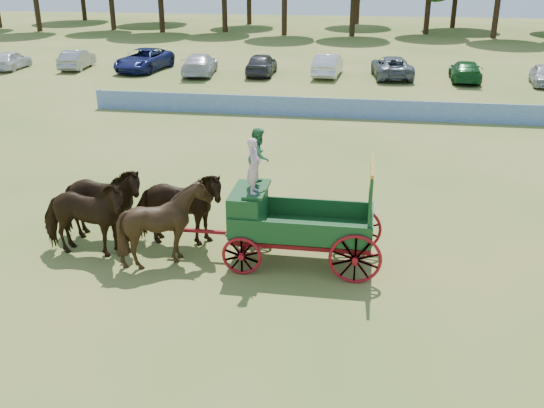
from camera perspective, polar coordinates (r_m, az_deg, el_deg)
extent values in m
plane|color=#9B8146|center=(15.99, 3.90, -7.62)|extent=(160.00, 160.00, 0.00)
imported|color=#301D0D|center=(17.77, -17.32, -1.28)|extent=(2.77, 1.28, 2.33)
imported|color=#301D0D|center=(18.68, -15.89, 0.04)|extent=(2.86, 1.51, 2.33)
imported|color=#301D0D|center=(16.87, -9.97, -1.83)|extent=(2.42, 2.23, 2.33)
imported|color=#301D0D|center=(17.83, -8.86, -0.42)|extent=(2.85, 1.47, 2.33)
cube|color=#9E100F|center=(17.04, -2.22, -3.33)|extent=(0.12, 2.00, 0.12)
cube|color=#9E100F|center=(16.76, 7.92, -4.00)|extent=(0.12, 2.00, 0.12)
cube|color=#9E100F|center=(16.29, 2.59, -4.13)|extent=(3.80, 0.10, 0.12)
cube|color=#9E100F|center=(17.28, 3.02, -2.54)|extent=(3.80, 0.10, 0.12)
cube|color=#9E100F|center=(17.16, -5.18, -2.66)|extent=(2.80, 0.09, 0.09)
cube|color=#174619|center=(16.66, 2.83, -2.44)|extent=(3.80, 1.80, 0.10)
cube|color=#174619|center=(15.74, 2.48, -2.77)|extent=(3.80, 0.06, 0.55)
cube|color=#174619|center=(17.35, 3.18, -0.34)|extent=(3.80, 0.06, 0.55)
cube|color=#174619|center=(16.47, 9.36, -1.90)|extent=(0.06, 1.80, 0.55)
cube|color=#174619|center=(16.65, -2.27, -0.38)|extent=(0.85, 1.70, 1.05)
cube|color=#174619|center=(16.40, -1.44, 1.41)|extent=(0.55, 1.50, 0.08)
cube|color=#174619|center=(16.81, -3.53, -0.93)|extent=(0.10, 1.60, 0.65)
cube|color=#174619|center=(16.89, -2.91, -1.91)|extent=(0.55, 1.60, 0.06)
cube|color=#174619|center=(15.47, 9.19, -0.87)|extent=(0.08, 0.08, 1.80)
cube|color=#174619|center=(16.96, 9.25, 1.22)|extent=(0.08, 0.08, 1.80)
cube|color=#174619|center=(16.00, 9.35, 2.21)|extent=(0.07, 1.75, 0.75)
cube|color=#C48B32|center=(15.87, 9.44, 3.57)|extent=(0.08, 1.80, 0.09)
cube|color=#C48B32|center=(16.00, 9.21, 2.22)|extent=(0.02, 1.30, 0.12)
torus|color=#9E100F|center=(16.23, -2.87, -4.91)|extent=(1.09, 0.09, 1.09)
torus|color=#9E100F|center=(17.91, -1.63, -2.19)|extent=(1.09, 0.09, 1.09)
torus|color=#9E100F|center=(15.86, 7.83, -5.18)|extent=(1.39, 0.09, 1.39)
torus|color=#9E100F|center=(17.58, 8.03, -2.36)|extent=(1.39, 0.09, 1.39)
imported|color=#E3ADC6|center=(15.81, -1.70, 3.62)|extent=(0.36, 0.54, 1.49)
imported|color=#2A703D|center=(16.45, -1.25, 4.52)|extent=(0.59, 0.76, 1.57)
cube|color=#1E46A3|center=(32.76, 5.23, 9.01)|extent=(26.00, 0.08, 1.05)
imported|color=silver|center=(51.44, -23.38, 12.34)|extent=(1.96, 4.31, 1.43)
imported|color=gray|center=(49.92, -17.88, 12.83)|extent=(1.99, 4.56, 1.46)
imported|color=navy|center=(47.81, -11.95, 13.14)|extent=(3.41, 6.13, 1.62)
imported|color=silver|center=(45.46, -6.82, 12.95)|extent=(2.79, 5.53, 1.54)
imported|color=#333338|center=(45.02, -1.00, 13.04)|extent=(1.97, 4.71, 1.59)
imported|color=silver|center=(44.77, 5.27, 12.90)|extent=(2.02, 4.95, 1.60)
imported|color=slate|center=(44.81, 11.21, 12.54)|extent=(3.11, 5.71, 1.52)
imported|color=#144C1E|center=(44.68, 17.73, 11.82)|extent=(2.13, 4.88, 1.40)
imported|color=#B2B2B7|center=(45.12, 24.25, 11.01)|extent=(2.04, 4.16, 1.36)
cylinder|color=#382314|center=(77.92, -21.26, 16.81)|extent=(0.60, 0.60, 5.15)
cylinder|color=#382314|center=(77.27, -14.83, 17.36)|extent=(0.60, 0.60, 4.77)
cylinder|color=#382314|center=(73.32, -10.40, 17.58)|extent=(0.60, 0.60, 5.01)
cylinder|color=#382314|center=(72.66, -4.49, 17.65)|extent=(0.60, 0.60, 4.60)
cylinder|color=#382314|center=(69.72, 1.18, 17.79)|extent=(0.60, 0.60, 5.25)
cylinder|color=#382314|center=(68.95, 7.61, 17.27)|extent=(0.60, 0.60, 4.54)
cylinder|color=#382314|center=(72.45, 14.41, 16.95)|extent=(0.60, 0.60, 4.36)
cylinder|color=#382314|center=(70.71, 20.39, 16.73)|extent=(0.60, 0.60, 5.69)
cylinder|color=#382314|center=(90.45, -17.36, 17.66)|extent=(0.60, 0.60, 4.64)
cylinder|color=#382314|center=(85.59, -10.39, 18.15)|extent=(0.60, 0.60, 4.91)
cylinder|color=#382314|center=(81.51, -2.18, 18.68)|extent=(0.60, 0.60, 6.00)
cylinder|color=#382314|center=(82.51, 8.07, 18.43)|extent=(0.60, 0.60, 5.72)
cylinder|color=#382314|center=(80.02, 16.79, 17.33)|extent=(0.60, 0.60, 4.84)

